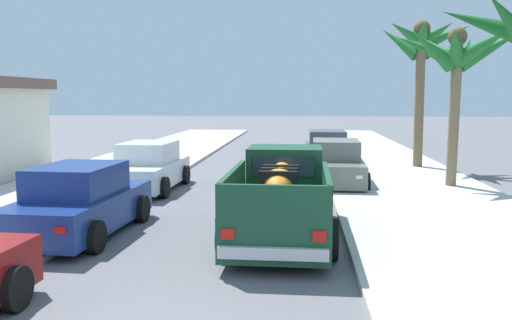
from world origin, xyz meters
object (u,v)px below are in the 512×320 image
at_px(palm_tree_left_mid, 422,47).
at_px(car_right_far, 336,164).
at_px(palm_tree_right_fore, 456,55).
at_px(pickup_truck, 282,199).
at_px(car_left_mid, 80,202).
at_px(car_left_near, 148,168).
at_px(car_right_near, 327,149).

bearing_deg(palm_tree_left_mid, car_right_far, -129.46).
height_order(car_right_far, palm_tree_right_fore, palm_tree_right_fore).
bearing_deg(pickup_truck, car_left_mid, -176.84).
bearing_deg(palm_tree_right_fore, car_right_far, 173.84).
height_order(car_left_near, car_right_near, same).
bearing_deg(car_right_far, car_left_mid, -129.97).
relative_size(car_left_near, palm_tree_left_mid, 0.71).
relative_size(pickup_truck, car_right_near, 1.23).
height_order(pickup_truck, car_right_far, pickup_truck).
height_order(car_left_near, car_right_far, same).
xyz_separation_m(pickup_truck, car_left_mid, (-4.35, -0.24, -0.10)).
relative_size(car_left_mid, palm_tree_right_fore, 0.83).
relative_size(car_left_near, car_left_mid, 0.99).
xyz_separation_m(car_right_near, palm_tree_right_fore, (3.74, -5.60, 3.59)).
bearing_deg(car_right_far, palm_tree_right_fore, -6.16).
xyz_separation_m(pickup_truck, palm_tree_left_mid, (5.29, 11.34, 4.20)).
relative_size(pickup_truck, palm_tree_right_fore, 1.00).
distance_m(palm_tree_right_fore, palm_tree_left_mid, 4.95).
height_order(car_left_mid, car_right_far, same).
bearing_deg(car_right_far, car_left_near, -166.84).
distance_m(car_left_near, car_right_far, 6.23).
bearing_deg(pickup_truck, palm_tree_right_fore, 50.67).
xyz_separation_m(car_left_near, car_right_far, (6.07, 1.42, 0.00)).
bearing_deg(car_right_far, car_right_near, 90.46).
height_order(car_left_near, palm_tree_left_mid, palm_tree_left_mid).
xyz_separation_m(pickup_truck, car_right_near, (1.54, 12.04, -0.10)).
distance_m(car_left_mid, palm_tree_left_mid, 15.66).
height_order(car_left_mid, palm_tree_left_mid, palm_tree_left_mid).
bearing_deg(car_left_near, palm_tree_right_fore, 5.97).
distance_m(car_right_near, palm_tree_left_mid, 5.74).
bearing_deg(pickup_truck, palm_tree_left_mid, 65.01).
bearing_deg(car_right_near, pickup_truck, -97.30).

